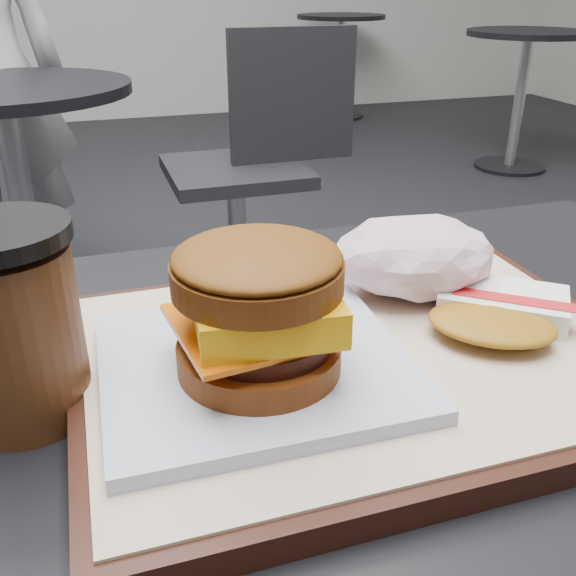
# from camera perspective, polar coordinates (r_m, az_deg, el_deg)

# --- Properties ---
(serving_tray) EXTENTS (0.38, 0.28, 0.02)m
(serving_tray) POSITION_cam_1_polar(r_m,az_deg,el_deg) (0.45, 6.23, -6.21)
(serving_tray) COLOR black
(serving_tray) RESTS_ON customer_table
(breakfast_sandwich) EXTENTS (0.19, 0.17, 0.09)m
(breakfast_sandwich) POSITION_cam_1_polar(r_m,az_deg,el_deg) (0.38, -2.68, -3.12)
(breakfast_sandwich) COLOR white
(breakfast_sandwich) RESTS_ON serving_tray
(hash_brown) EXTENTS (0.14, 0.13, 0.02)m
(hash_brown) POSITION_cam_1_polar(r_m,az_deg,el_deg) (0.48, 18.15, -2.01)
(hash_brown) COLOR white
(hash_brown) RESTS_ON serving_tray
(crumpled_wrapper) EXTENTS (0.13, 0.10, 0.06)m
(crumpled_wrapper) POSITION_cam_1_polar(r_m,az_deg,el_deg) (0.51, 11.24, 2.78)
(crumpled_wrapper) COLOR white
(crumpled_wrapper) RESTS_ON serving_tray
(coffee_cup) EXTENTS (0.08, 0.08, 0.12)m
(coffee_cup) POSITION_cam_1_polar(r_m,az_deg,el_deg) (0.41, -23.14, -3.24)
(coffee_cup) COLOR #442310
(coffee_cup) RESTS_ON customer_table
(neighbor_table) EXTENTS (0.70, 0.70, 0.75)m
(neighbor_table) POSITION_cam_1_polar(r_m,az_deg,el_deg) (2.02, -23.21, 10.69)
(neighbor_table) COLOR black
(neighbor_table) RESTS_ON ground
(neighbor_chair) EXTENTS (0.60, 0.42, 0.88)m
(neighbor_chair) POSITION_cam_1_polar(r_m,az_deg,el_deg) (2.06, -2.90, 11.84)
(neighbor_chair) COLOR #B0B0B6
(neighbor_chair) RESTS_ON ground
(bg_table_near) EXTENTS (0.66, 0.66, 0.75)m
(bg_table_near) POSITION_cam_1_polar(r_m,az_deg,el_deg) (3.93, 20.29, 17.96)
(bg_table_near) COLOR black
(bg_table_near) RESTS_ON ground
(bg_table_far) EXTENTS (0.66, 0.66, 0.75)m
(bg_table_far) POSITION_cam_1_polar(r_m,az_deg,el_deg) (5.21, 4.66, 21.02)
(bg_table_far) COLOR black
(bg_table_far) RESTS_ON ground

